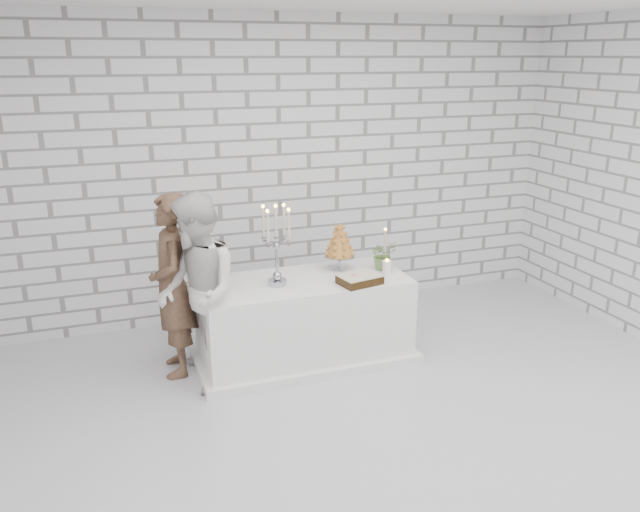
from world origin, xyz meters
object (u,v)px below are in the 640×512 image
at_px(cake_table, 304,320).
at_px(groom, 173,286).
at_px(bride, 198,293).
at_px(croquembouche, 340,246).
at_px(candelabra, 276,245).

distance_m(cake_table, groom, 1.18).
height_order(groom, bride, bride).
bearing_deg(croquembouche, bride, -167.09).
relative_size(groom, candelabra, 2.23).
relative_size(bride, candelabra, 2.30).
distance_m(cake_table, candelabra, 0.77).
bearing_deg(bride, cake_table, 98.68).
bearing_deg(groom, cake_table, 84.26).
bearing_deg(bride, croquembouche, 102.28).
bearing_deg(cake_table, bride, -170.69).
bearing_deg(cake_table, croquembouche, 21.12).
relative_size(bride, croquembouche, 3.64).
xyz_separation_m(candelabra, croquembouche, (0.64, 0.19, -0.13)).
bearing_deg(groom, bride, 29.35).
bearing_deg(croquembouche, cake_table, -158.88).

